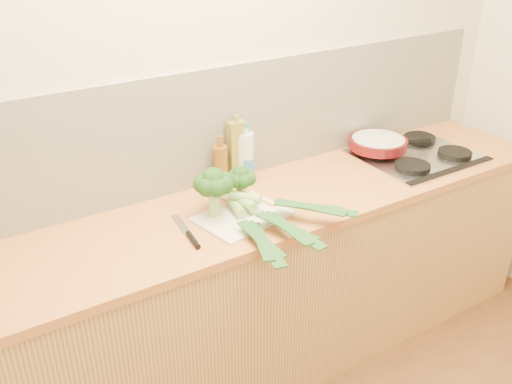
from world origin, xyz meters
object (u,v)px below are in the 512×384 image
at_px(chopping_board, 242,216).
at_px(chefs_knife, 190,236).
at_px(skillet, 379,143).
at_px(gas_hob, 417,154).

height_order(chopping_board, chefs_knife, chefs_knife).
relative_size(chopping_board, skillet, 0.86).
xyz_separation_m(chopping_board, chefs_knife, (-0.26, -0.03, 0.00)).
relative_size(gas_hob, skillet, 1.37).
distance_m(chopping_board, chefs_knife, 0.26).
distance_m(gas_hob, chopping_board, 1.08).
bearing_deg(gas_hob, skillet, 138.89).
height_order(gas_hob, chefs_knife, gas_hob).
relative_size(chefs_knife, skillet, 0.69).
xyz_separation_m(gas_hob, skillet, (-0.15, 0.13, 0.05)).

